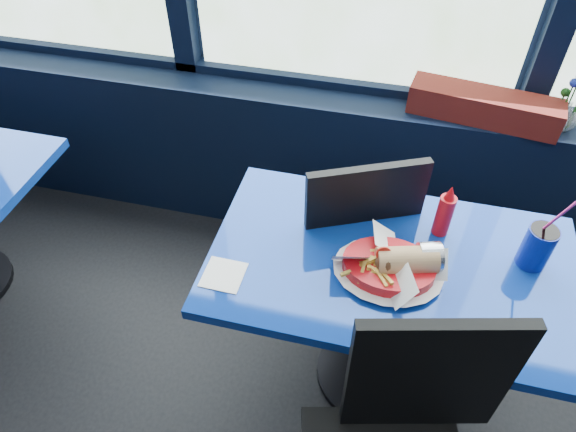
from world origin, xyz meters
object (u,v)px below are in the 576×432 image
object	(u,v)px
planter_box	(484,106)
soda_cup	(538,246)
flower_vase	(567,113)
food_basket	(391,266)
ketchup_bottle	(445,213)
near_table	(385,294)
chair_near_back	(376,234)

from	to	relation	value
planter_box	soda_cup	world-z (taller)	soda_cup
planter_box	flower_vase	xyz separation A→B (m)	(0.32, 0.01, 0.01)
food_basket	ketchup_bottle	size ratio (longest dim) A/B	1.62
near_table	soda_cup	distance (m)	0.52
soda_cup	planter_box	bearing A→B (deg)	101.93
planter_box	soda_cup	size ratio (longest dim) A/B	1.92
near_table	planter_box	world-z (taller)	planter_box
near_table	chair_near_back	size ratio (longest dim) A/B	1.22
near_table	planter_box	bearing A→B (deg)	71.56
near_table	food_basket	distance (m)	0.23
ketchup_bottle	soda_cup	bearing A→B (deg)	-13.67
flower_vase	chair_near_back	bearing A→B (deg)	-140.05
planter_box	chair_near_back	bearing A→B (deg)	-113.71
chair_near_back	planter_box	size ratio (longest dim) A/B	1.61
soda_cup	ketchup_bottle	bearing A→B (deg)	166.33
chair_near_back	food_basket	bearing A→B (deg)	75.72
soda_cup	flower_vase	bearing A→B (deg)	77.49
near_table	food_basket	world-z (taller)	food_basket
chair_near_back	planter_box	world-z (taller)	chair_near_back
food_basket	ketchup_bottle	xyz separation A→B (m)	(0.15, 0.23, 0.05)
flower_vase	ketchup_bottle	distance (m)	0.81
flower_vase	soda_cup	distance (m)	0.76
food_basket	flower_vase	bearing A→B (deg)	65.01
flower_vase	soda_cup	bearing A→B (deg)	-102.51
chair_near_back	food_basket	size ratio (longest dim) A/B	2.94
soda_cup	near_table	bearing A→B (deg)	-166.84
ketchup_bottle	soda_cup	xyz separation A→B (m)	(0.29, -0.07, -0.01)
flower_vase	ketchup_bottle	bearing A→B (deg)	-124.15
chair_near_back	near_table	bearing A→B (deg)	78.85
flower_vase	soda_cup	world-z (taller)	soda_cup
flower_vase	food_basket	size ratio (longest dim) A/B	0.73
near_table	flower_vase	bearing A→B (deg)	54.67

